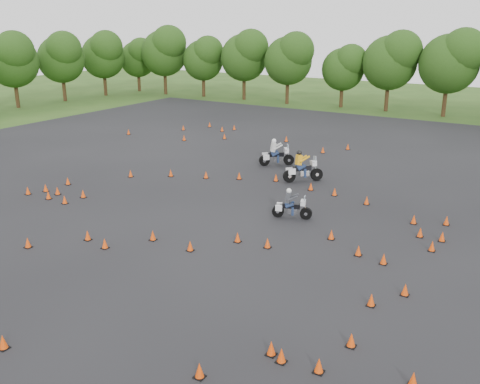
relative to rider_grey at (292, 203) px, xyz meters
name	(u,v)px	position (x,y,z in m)	size (l,w,h in m)	color
ground	(195,239)	(-2.59, -4.85, -0.80)	(140.00, 140.00, 0.00)	#2D5119
asphalt_pad	(259,203)	(-2.59, 1.15, -0.79)	(62.00, 62.00, 0.00)	black
treeline	(430,77)	(-0.38, 30.03, 3.72)	(87.23, 32.05, 10.31)	#224112
traffic_cones	(254,201)	(-2.63, 0.70, -0.57)	(35.92, 33.19, 0.45)	#F3480A
rider_grey	(292,203)	(0.00, 0.00, 0.00)	(2.05, 0.63, 1.58)	#37383D
rider_yellow	(304,166)	(-2.27, 6.21, 0.20)	(2.57, 0.79, 1.98)	orange
rider_white	(277,152)	(-5.54, 8.84, 0.16)	(2.46, 0.76, 1.90)	beige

